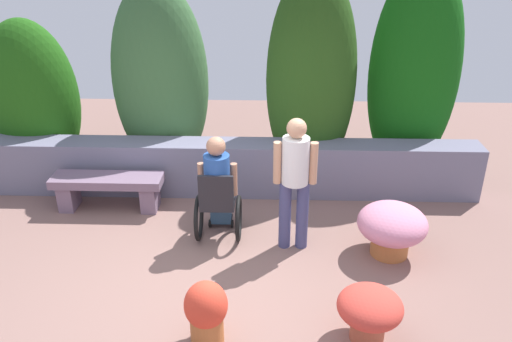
% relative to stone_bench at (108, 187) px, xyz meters
% --- Properties ---
extents(ground_plane, '(12.75, 12.75, 0.00)m').
position_rel_stone_bench_xyz_m(ground_plane, '(1.49, -1.61, -0.32)').
color(ground_plane, '#826058').
extents(stone_retaining_wall, '(7.06, 0.45, 0.75)m').
position_rel_stone_bench_xyz_m(stone_retaining_wall, '(1.49, 0.53, 0.06)').
color(stone_retaining_wall, slate).
rests_on(stone_retaining_wall, ground).
extents(hedge_backdrop, '(6.81, 1.14, 3.11)m').
position_rel_stone_bench_xyz_m(hedge_backdrop, '(1.58, 1.15, 1.10)').
color(hedge_backdrop, '#1E5512').
rests_on(hedge_backdrop, ground).
extents(stone_bench, '(1.45, 0.40, 0.47)m').
position_rel_stone_bench_xyz_m(stone_bench, '(0.00, 0.00, 0.00)').
color(stone_bench, slate).
rests_on(stone_bench, ground).
extents(person_in_wheelchair, '(0.53, 0.66, 1.33)m').
position_rel_stone_bench_xyz_m(person_in_wheelchair, '(1.53, -0.66, 0.31)').
color(person_in_wheelchair, black).
rests_on(person_in_wheelchair, ground).
extents(person_standing_companion, '(0.49, 0.30, 1.60)m').
position_rel_stone_bench_xyz_m(person_standing_companion, '(2.42, -0.83, 0.61)').
color(person_standing_companion, '#414470').
rests_on(person_standing_companion, ground).
extents(flower_pot_purple_near, '(0.79, 0.79, 0.62)m').
position_rel_stone_bench_xyz_m(flower_pot_purple_near, '(3.53, -0.96, 0.04)').
color(flower_pot_purple_near, '#B36937').
rests_on(flower_pot_purple_near, ground).
extents(flower_pot_terracotta_by_wall, '(0.60, 0.60, 0.52)m').
position_rel_stone_bench_xyz_m(flower_pot_terracotta_by_wall, '(3.06, -2.35, 0.01)').
color(flower_pot_terracotta_by_wall, '#AD5239').
rests_on(flower_pot_terracotta_by_wall, ground).
extents(flower_pot_red_accent, '(0.39, 0.39, 0.64)m').
position_rel_stone_bench_xyz_m(flower_pot_red_accent, '(1.59, -2.43, 0.02)').
color(flower_pot_red_accent, '#B66433').
rests_on(flower_pot_red_accent, ground).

